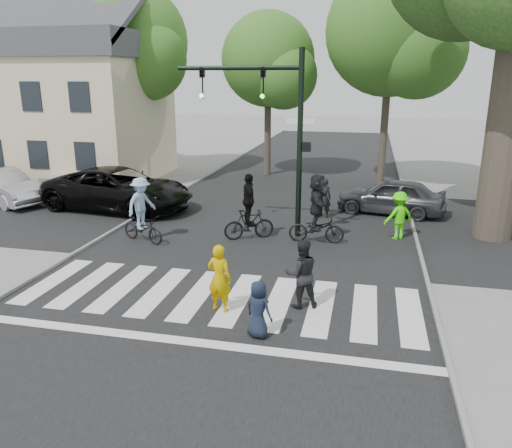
{
  "coord_description": "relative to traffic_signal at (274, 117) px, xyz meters",
  "views": [
    {
      "loc": [
        3.38,
        -9.63,
        5.12
      ],
      "look_at": [
        0.5,
        3.0,
        1.3
      ],
      "focal_mm": 35.0,
      "sensor_mm": 36.0,
      "label": 1
    }
  ],
  "objects": [
    {
      "name": "car_suv",
      "position": [
        -6.66,
        1.93,
        -3.06
      ],
      "size": [
        6.34,
        3.56,
        1.67
      ],
      "primitive_type": "imported",
      "rotation": [
        0.0,
        0.0,
        1.44
      ],
      "color": "black",
      "rests_on": "ground"
    },
    {
      "name": "bg_tree_1",
      "position": [
        -9.06,
        9.28,
        2.75
      ],
      "size": [
        6.09,
        5.8,
        9.8
      ],
      "color": "brown",
      "rests_on": "ground"
    },
    {
      "name": "cyclist_mid",
      "position": [
        -0.67,
        -0.64,
        -3.01
      ],
      "size": [
        1.7,
        1.18,
        2.18
      ],
      "color": "black",
      "rests_on": "ground"
    },
    {
      "name": "crosswalk",
      "position": [
        -0.35,
        -5.54,
        -3.89
      ],
      "size": [
        10.0,
        3.85,
        0.01
      ],
      "color": "silver",
      "rests_on": "ground"
    },
    {
      "name": "pedestrian_woman",
      "position": [
        -0.08,
        -5.9,
        -3.11
      ],
      "size": [
        0.64,
        0.48,
        1.59
      ],
      "primitive_type": "imported",
      "rotation": [
        0.0,
        0.0,
        2.96
      ],
      "color": "#C8A000",
      "rests_on": "ground"
    },
    {
      "name": "bystander_hivis",
      "position": [
        4.09,
        0.48,
        -3.11
      ],
      "size": [
        1.18,
        1.02,
        1.58
      ],
      "primitive_type": "imported",
      "rotation": [
        0.0,
        0.0,
        3.66
      ],
      "color": "#3FFF0A",
      "rests_on": "ground"
    },
    {
      "name": "cyclist_left",
      "position": [
        -3.94,
        -1.67,
        -2.99
      ],
      "size": [
        1.76,
        1.23,
        2.11
      ],
      "color": "black",
      "rests_on": "ground"
    },
    {
      "name": "bg_tree_0",
      "position": [
        -14.09,
        9.8,
        2.24
      ],
      "size": [
        5.46,
        5.2,
        8.97
      ],
      "color": "brown",
      "rests_on": "ground"
    },
    {
      "name": "bystander_dark",
      "position": [
        1.46,
        2.47,
        -3.13
      ],
      "size": [
        0.63,
        0.48,
        1.54
      ],
      "primitive_type": "imported",
      "rotation": [
        0.0,
        0.0,
        3.35
      ],
      "color": "black",
      "rests_on": "ground"
    },
    {
      "name": "house",
      "position": [
        -11.85,
        7.78,
        -0.1
      ],
      "size": [
        8.4,
        8.1,
        8.82
      ],
      "color": "beige",
      "rests_on": "ground"
    },
    {
      "name": "road_cross",
      "position": [
        -0.35,
        1.8,
        -3.89
      ],
      "size": [
        70.0,
        10.0,
        0.01
      ],
      "primitive_type": "cube",
      "color": "black",
      "rests_on": "ground"
    },
    {
      "name": "curb_right",
      "position": [
        4.7,
        -1.2,
        -3.85
      ],
      "size": [
        0.1,
        70.0,
        0.1
      ],
      "primitive_type": "cube",
      "color": "gray",
      "rests_on": "ground"
    },
    {
      "name": "cyclist_right",
      "position": [
        1.52,
        -0.5,
        -2.9
      ],
      "size": [
        1.79,
        1.67,
        2.23
      ],
      "color": "black",
      "rests_on": "ground"
    },
    {
      "name": "curb_left",
      "position": [
        -5.4,
        -1.2,
        -3.85
      ],
      "size": [
        0.1,
        70.0,
        0.1
      ],
      "primitive_type": "cube",
      "color": "gray",
      "rests_on": "ground"
    },
    {
      "name": "road_stem",
      "position": [
        -0.35,
        -1.2,
        -3.9
      ],
      "size": [
        10.0,
        70.0,
        0.01
      ],
      "primitive_type": "cube",
      "color": "black",
      "rests_on": "ground"
    },
    {
      "name": "car_grey",
      "position": [
        3.95,
        3.7,
        -3.2
      ],
      "size": [
        4.33,
        2.39,
        1.4
      ],
      "primitive_type": "imported",
      "rotation": [
        0.0,
        0.0,
        -1.76
      ],
      "color": "#37383D",
      "rests_on": "ground"
    },
    {
      "name": "car_silver",
      "position": [
        -11.87,
        1.77,
        -3.19
      ],
      "size": [
        4.59,
        3.03,
        1.43
      ],
      "primitive_type": "imported",
      "rotation": [
        0.0,
        0.0,
        1.18
      ],
      "color": "silver",
      "rests_on": "ground"
    },
    {
      "name": "bg_tree_3",
      "position": [
        3.95,
        9.07,
        3.04
      ],
      "size": [
        6.3,
        6.0,
        10.2
      ],
      "color": "brown",
      "rests_on": "ground"
    },
    {
      "name": "pedestrian_adult",
      "position": [
        1.68,
        -5.28,
        -3.09
      ],
      "size": [
        0.97,
        0.87,
        1.63
      ],
      "primitive_type": "imported",
      "rotation": [
        0.0,
        0.0,
        3.52
      ],
      "color": "black",
      "rests_on": "ground"
    },
    {
      "name": "pedestrian_child",
      "position": [
        1.03,
        -6.86,
        -3.29
      ],
      "size": [
        0.7,
        0.6,
        1.22
      ],
      "primitive_type": "imported",
      "rotation": [
        0.0,
        0.0,
        2.73
      ],
      "color": "#161F30",
      "rests_on": "ground"
    },
    {
      "name": "ground",
      "position": [
        -0.35,
        -6.2,
        -3.9
      ],
      "size": [
        120.0,
        120.0,
        0.0
      ],
      "primitive_type": "plane",
      "color": "gray",
      "rests_on": "ground"
    },
    {
      "name": "traffic_signal",
      "position": [
        0.0,
        0.0,
        0.0
      ],
      "size": [
        4.45,
        0.29,
        6.0
      ],
      "color": "black",
      "rests_on": "ground"
    },
    {
      "name": "bg_tree_2",
      "position": [
        -2.11,
        10.42,
        1.88
      ],
      "size": [
        5.04,
        4.8,
        8.4
      ],
      "color": "brown",
      "rests_on": "ground"
    }
  ]
}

